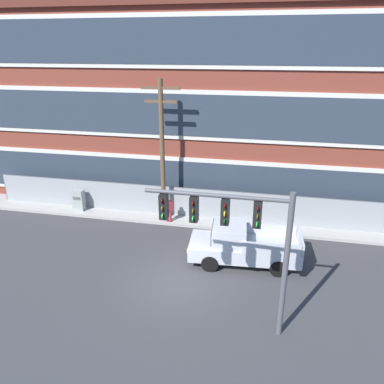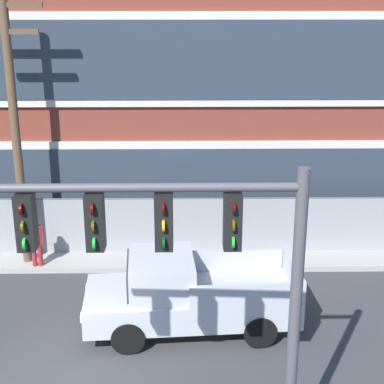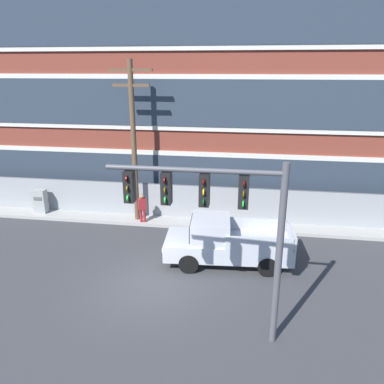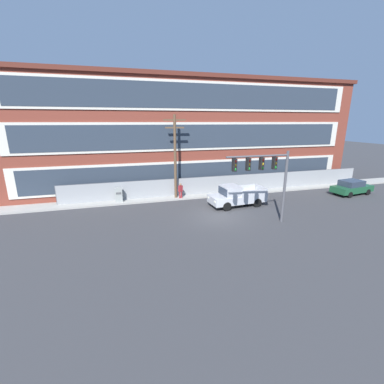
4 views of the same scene
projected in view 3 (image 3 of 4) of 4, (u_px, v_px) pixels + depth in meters
ground_plane at (150, 287)px, 14.10m from camera, size 160.00×160.00×0.00m
sidewalk_building_side at (181, 219)px, 20.15m from camera, size 80.00×2.12×0.16m
brick_mill_building at (202, 95)px, 24.12m from camera, size 39.10×11.15×12.24m
chain_link_fence at (251, 206)px, 19.48m from camera, size 34.16×0.06×1.98m
traffic_signal_mast at (219, 210)px, 10.29m from camera, size 4.97×0.43×5.54m
pickup_truck_silver at (225, 242)px, 15.59m from camera, size 5.39×2.44×1.97m
utility_pole_near_corner at (134, 138)px, 18.62m from camera, size 2.13×0.26×8.24m
electrical_cabinet at (41, 202)px, 20.72m from camera, size 0.68×0.49×1.48m
pedestrian_near_cabinet at (142, 207)px, 19.34m from camera, size 0.46×0.39×1.69m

